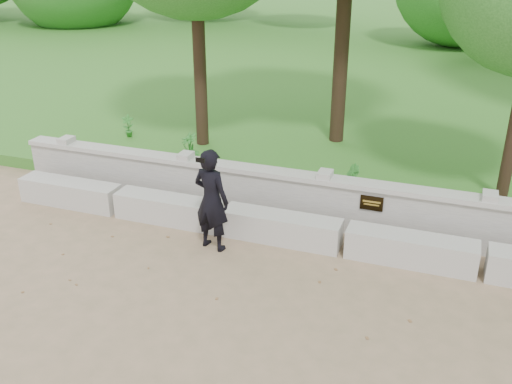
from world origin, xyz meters
TOP-DOWN VIEW (x-y plane):
  - ground at (0.00, 0.00)m, footprint 80.00×80.00m
  - lawn at (0.00, 14.00)m, footprint 40.00×22.00m
  - concrete_bench at (0.00, 1.90)m, footprint 11.90×0.45m
  - parapet_wall at (0.00, 2.60)m, footprint 12.50×0.35m
  - man_main at (-1.95, 1.33)m, footprint 0.66×0.60m
  - shrub_a at (-5.66, 4.97)m, footprint 0.33×0.28m
  - shrub_b at (-0.21, 3.30)m, footprint 0.33×0.39m
  - shrub_d at (-3.53, 3.80)m, footprint 0.51×0.50m

SIDE VIEW (x-z plane):
  - ground at x=0.00m, z-range 0.00..0.00m
  - lawn at x=0.00m, z-range 0.00..0.25m
  - concrete_bench at x=0.00m, z-range 0.00..0.45m
  - parapet_wall at x=0.00m, z-range 0.01..0.91m
  - shrub_a at x=-5.66m, z-range 0.25..0.77m
  - shrub_b at x=-0.21m, z-range 0.25..0.89m
  - shrub_d at x=-3.53m, z-range 0.25..0.94m
  - man_main at x=-1.95m, z-range 0.00..1.63m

